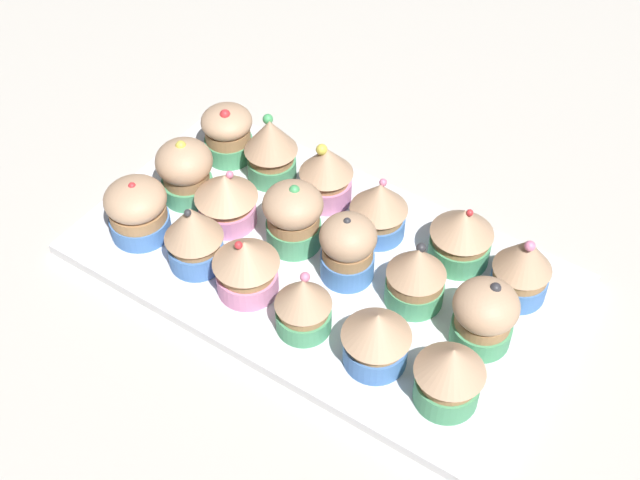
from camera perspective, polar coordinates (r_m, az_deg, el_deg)
ground_plane at (r=88.28cm, az=0.00°, el=-2.54°), size 180.00×180.00×3.00cm
baking_tray at (r=86.70cm, az=0.00°, el=-1.63°), size 48.63×27.31×1.20cm
cupcake_0 at (r=88.53cm, az=-12.05°, el=2.02°), size 6.34×6.34×6.86cm
cupcake_1 at (r=84.17cm, az=-8.39°, el=0.31°), size 5.83×5.83×7.79cm
cupcake_2 at (r=81.54cm, az=-4.92°, el=-1.66°), size 6.47×6.47×6.89cm
cupcake_3 at (r=78.36cm, az=-1.12°, el=-4.26°), size 5.34×5.34×6.84cm
cupcake_4 at (r=76.12cm, az=3.76°, el=-6.45°), size 6.34×6.34×6.47cm
cupcake_5 at (r=74.13cm, az=8.59°, el=-8.76°), size 6.19×6.19×7.07cm
cupcake_6 at (r=91.22cm, az=-9.06°, el=4.50°), size 6.02×6.02×7.56cm
cupcake_7 at (r=88.37cm, az=-6.25°, el=2.83°), size 6.57×6.57×6.56cm
cupcake_8 at (r=85.29cm, az=-1.79°, el=1.64°), size 6.07×6.07×7.72cm
cupcake_9 at (r=82.53cm, az=2.01°, el=-0.36°), size 5.55×5.55×7.67cm
cupcake_10 at (r=80.73cm, az=6.40°, el=-2.33°), size 5.70×5.70×7.43cm
cupcake_11 at (r=78.61cm, az=10.88°, el=-4.87°), size 6.02×6.02×7.41cm
cupcake_12 at (r=96.08cm, az=-6.16°, el=7.13°), size 5.67×5.67×6.87cm
cupcake_13 at (r=92.52cm, az=-3.28°, el=6.11°), size 5.80×5.80×8.16cm
cupcake_14 at (r=89.97cm, az=0.42°, el=4.44°), size 5.74×5.74×7.51cm
cupcake_15 at (r=86.64cm, az=3.93°, el=2.11°), size 5.94×5.94×7.02cm
cupcake_16 at (r=85.08cm, az=9.39°, el=0.36°), size 6.31×6.31×7.01cm
cupcake_17 at (r=82.79cm, az=13.30°, el=-1.78°), size 5.61×5.61×7.82cm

